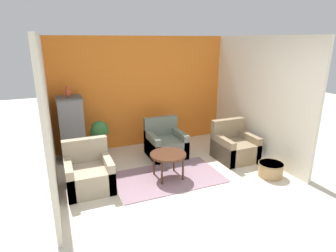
{
  "coord_description": "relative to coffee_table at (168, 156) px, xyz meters",
  "views": [
    {
      "loc": [
        -1.91,
        -3.09,
        2.42
      ],
      "look_at": [
        0.0,
        1.51,
        0.87
      ],
      "focal_mm": 30.0,
      "sensor_mm": 36.0,
      "label": 1
    }
  ],
  "objects": [
    {
      "name": "armchair_middle",
      "position": [
        0.34,
        0.97,
        -0.16
      ],
      "size": [
        0.75,
        0.76,
        0.8
      ],
      "color": "slate",
      "rests_on": "ground_plane"
    },
    {
      "name": "wall_left",
      "position": [
        -1.9,
        0.34,
        0.82
      ],
      "size": [
        0.06,
        3.01,
        2.49
      ],
      "color": "silver",
      "rests_on": "ground_plane"
    },
    {
      "name": "parrot",
      "position": [
        -1.49,
        1.51,
        1.01
      ],
      "size": [
        0.11,
        0.19,
        0.23
      ],
      "color": "#D14C2D",
      "rests_on": "birdcage"
    },
    {
      "name": "wall_back_accent",
      "position": [
        0.14,
        1.88,
        0.82
      ],
      "size": [
        4.13,
        0.06,
        2.49
      ],
      "color": "orange",
      "rests_on": "ground_plane"
    },
    {
      "name": "wicker_basket",
      "position": [
        1.76,
        -0.67,
        -0.28
      ],
      "size": [
        0.46,
        0.46,
        0.26
      ],
      "color": "tan",
      "rests_on": "ground_plane"
    },
    {
      "name": "armchair_right",
      "position": [
        1.6,
        0.25,
        -0.16
      ],
      "size": [
        0.75,
        0.76,
        0.8
      ],
      "color": "#8E7A5B",
      "rests_on": "ground_plane"
    },
    {
      "name": "potted_plant",
      "position": [
        -0.96,
        1.4,
        0.07
      ],
      "size": [
        0.38,
        0.35,
        0.8
      ],
      "color": "#66605B",
      "rests_on": "ground_plane"
    },
    {
      "name": "birdcage",
      "position": [
        -1.49,
        1.51,
        0.24
      ],
      "size": [
        0.5,
        0.5,
        1.33
      ],
      "color": "#555559",
      "rests_on": "ground_plane"
    },
    {
      "name": "armchair_left",
      "position": [
        -1.37,
        0.17,
        -0.16
      ],
      "size": [
        0.75,
        0.76,
        0.8
      ],
      "color": "tan",
      "rests_on": "ground_plane"
    },
    {
      "name": "ground_plane",
      "position": [
        0.14,
        -1.17,
        -0.42
      ],
      "size": [
        20.0,
        20.0,
        0.0
      ],
      "primitive_type": "plane",
      "color": "beige",
      "rests_on": "ground"
    },
    {
      "name": "area_rug",
      "position": [
        -0.0,
        0.0,
        -0.42
      ],
      "size": [
        1.92,
        1.17,
        0.01
      ],
      "color": "gray",
      "rests_on": "ground_plane"
    },
    {
      "name": "coffee_table",
      "position": [
        0.0,
        0.0,
        0.0
      ],
      "size": [
        0.65,
        0.65,
        0.47
      ],
      "color": "#472819",
      "rests_on": "ground_plane"
    },
    {
      "name": "wall_right",
      "position": [
        2.18,
        0.34,
        0.82
      ],
      "size": [
        0.06,
        3.01,
        2.49
      ],
      "color": "silver",
      "rests_on": "ground_plane"
    }
  ]
}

